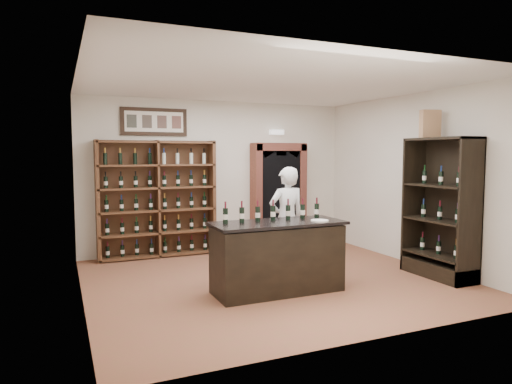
% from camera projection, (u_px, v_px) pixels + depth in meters
% --- Properties ---
extents(floor, '(5.50, 5.50, 0.00)m').
position_uv_depth(floor, '(272.00, 279.00, 7.08)').
color(floor, brown).
rests_on(floor, ground).
extents(ceiling, '(5.50, 5.50, 0.00)m').
position_uv_depth(ceiling, '(273.00, 83.00, 6.83)').
color(ceiling, white).
rests_on(ceiling, wall_back).
extents(wall_back, '(5.50, 0.04, 3.00)m').
position_uv_depth(wall_back, '(219.00, 176.00, 9.24)').
color(wall_back, silver).
rests_on(wall_back, ground).
extents(wall_left, '(0.04, 5.00, 3.00)m').
position_uv_depth(wall_left, '(79.00, 189.00, 5.87)').
color(wall_left, silver).
rests_on(wall_left, ground).
extents(wall_right, '(0.04, 5.00, 3.00)m').
position_uv_depth(wall_right, '(413.00, 179.00, 8.04)').
color(wall_right, silver).
rests_on(wall_right, ground).
extents(wine_shelf, '(2.20, 0.38, 2.20)m').
position_uv_depth(wine_shelf, '(157.00, 199.00, 8.61)').
color(wine_shelf, '#4F2A1B').
rests_on(wine_shelf, ground).
extents(framed_picture, '(1.25, 0.04, 0.52)m').
position_uv_depth(framed_picture, '(154.00, 122.00, 8.61)').
color(framed_picture, black).
rests_on(framed_picture, wall_back).
extents(arched_doorway, '(1.17, 0.35, 2.17)m').
position_uv_depth(arched_doorway, '(278.00, 192.00, 9.61)').
color(arched_doorway, black).
rests_on(arched_doorway, ground).
extents(emergency_light, '(0.30, 0.10, 0.10)m').
position_uv_depth(emergency_light, '(277.00, 132.00, 9.59)').
color(emergency_light, white).
rests_on(emergency_light, wall_back).
extents(tasting_counter, '(1.88, 0.78, 1.00)m').
position_uv_depth(tasting_counter, '(277.00, 257.00, 6.41)').
color(tasting_counter, black).
rests_on(tasting_counter, ground).
extents(counter_bottle_0, '(0.07, 0.07, 0.30)m').
position_uv_depth(counter_bottle_0, '(225.00, 216.00, 6.21)').
color(counter_bottle_0, black).
rests_on(counter_bottle_0, tasting_counter).
extents(counter_bottle_1, '(0.07, 0.07, 0.30)m').
position_uv_depth(counter_bottle_1, '(242.00, 215.00, 6.31)').
color(counter_bottle_1, black).
rests_on(counter_bottle_1, tasting_counter).
extents(counter_bottle_2, '(0.07, 0.07, 0.30)m').
position_uv_depth(counter_bottle_2, '(258.00, 214.00, 6.40)').
color(counter_bottle_2, black).
rests_on(counter_bottle_2, tasting_counter).
extents(counter_bottle_3, '(0.07, 0.07, 0.30)m').
position_uv_depth(counter_bottle_3, '(273.00, 213.00, 6.50)').
color(counter_bottle_3, black).
rests_on(counter_bottle_3, tasting_counter).
extents(counter_bottle_4, '(0.07, 0.07, 0.30)m').
position_uv_depth(counter_bottle_4, '(288.00, 212.00, 6.59)').
color(counter_bottle_4, black).
rests_on(counter_bottle_4, tasting_counter).
extents(counter_bottle_5, '(0.07, 0.07, 0.30)m').
position_uv_depth(counter_bottle_5, '(303.00, 211.00, 6.69)').
color(counter_bottle_5, black).
rests_on(counter_bottle_5, tasting_counter).
extents(counter_bottle_6, '(0.07, 0.07, 0.30)m').
position_uv_depth(counter_bottle_6, '(317.00, 210.00, 6.78)').
color(counter_bottle_6, black).
rests_on(counter_bottle_6, tasting_counter).
extents(side_cabinet, '(0.48, 1.20, 2.20)m').
position_uv_depth(side_cabinet, '(441.00, 230.00, 7.19)').
color(side_cabinet, black).
rests_on(side_cabinet, ground).
extents(shopkeeper, '(0.64, 0.43, 1.73)m').
position_uv_depth(shopkeeper, '(287.00, 219.00, 7.57)').
color(shopkeeper, white).
rests_on(shopkeeper, ground).
extents(plate, '(0.25, 0.25, 0.02)m').
position_uv_depth(plate, '(320.00, 221.00, 6.40)').
color(plate, silver).
rests_on(plate, tasting_counter).
extents(wine_crate, '(0.34, 0.20, 0.44)m').
position_uv_depth(wine_crate, '(430.00, 124.00, 7.27)').
color(wine_crate, tan).
rests_on(wine_crate, side_cabinet).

